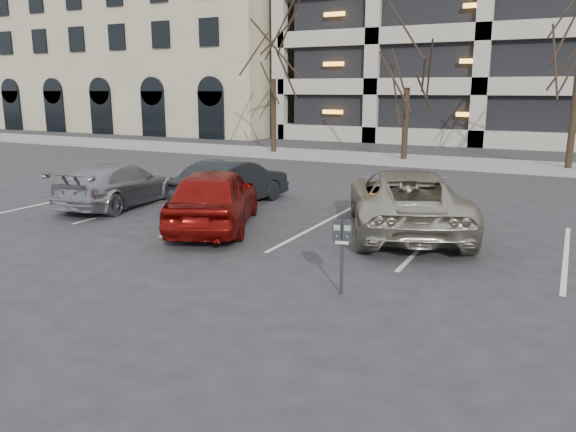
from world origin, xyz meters
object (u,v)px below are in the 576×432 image
object	(u,v)px
suv_silver	(406,200)
tree_a	(273,31)
tree_b	(409,41)
car_red	(214,198)
car_dark	(233,183)
car_silver	(120,184)
parking_meter	(342,238)

from	to	relation	value
suv_silver	tree_a	bearing A→B (deg)	-73.10
tree_b	car_red	world-z (taller)	tree_b
car_red	car_dark	size ratio (longest dim) A/B	1.10
suv_silver	tree_b	bearing A→B (deg)	-96.52
car_red	car_silver	bearing A→B (deg)	-37.77
tree_b	car_red	xyz separation A→B (m)	(-0.58, -14.96, -4.71)
car_red	tree_b	bearing A→B (deg)	-115.92
tree_a	car_red	xyz separation A→B (m)	(6.42, -14.96, -5.43)
car_silver	tree_b	bearing A→B (deg)	-113.65
parking_meter	car_dark	bearing A→B (deg)	122.47
suv_silver	car_red	world-z (taller)	car_red
car_red	suv_silver	bearing A→B (deg)	178.99
car_red	car_dark	world-z (taller)	car_red
tree_b	car_silver	xyz separation A→B (m)	(-4.56, -13.97, -4.84)
suv_silver	car_red	distance (m)	4.62
car_red	car_dark	xyz separation A→B (m)	(-1.10, 2.59, -0.09)
car_dark	suv_silver	bearing A→B (deg)	175.63
tree_a	car_red	distance (m)	17.17
tree_b	car_dark	world-z (taller)	tree_b
suv_silver	car_silver	size ratio (longest dim) A/B	1.38
tree_a	car_dark	world-z (taller)	tree_a
suv_silver	car_dark	size ratio (longest dim) A/B	1.48
tree_b	car_dark	size ratio (longest dim) A/B	1.88
tree_b	suv_silver	bearing A→B (deg)	-74.39
car_dark	car_silver	distance (m)	3.29
car_red	car_silver	xyz separation A→B (m)	(-3.98, 1.00, -0.13)
parking_meter	tree_b	bearing A→B (deg)	89.15
car_red	car_silver	world-z (taller)	car_red
car_dark	car_silver	world-z (taller)	car_dark
parking_meter	car_red	world-z (taller)	car_red
tree_b	car_dark	xyz separation A→B (m)	(-1.68, -12.38, -4.80)
parking_meter	tree_a	bearing A→B (deg)	108.26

